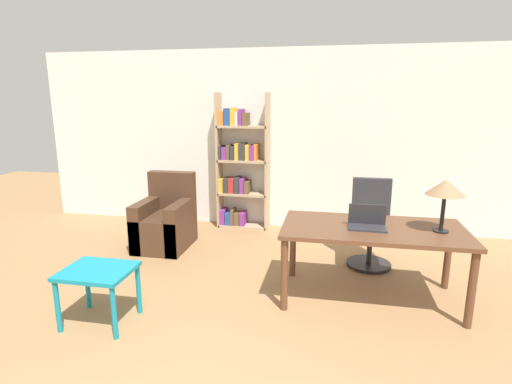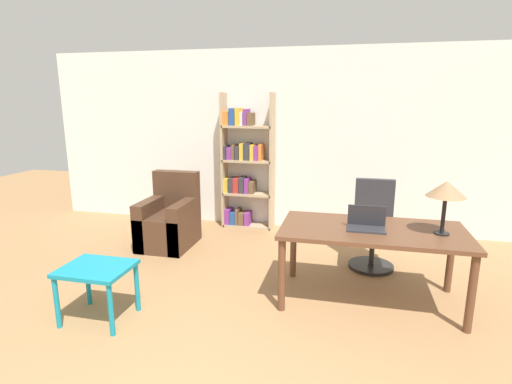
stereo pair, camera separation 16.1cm
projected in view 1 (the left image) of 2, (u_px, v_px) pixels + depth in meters
wall_back at (290, 140)px, 6.05m from camera, size 8.00×0.06×2.70m
desk at (373, 236)px, 3.88m from camera, size 1.74×0.89×0.75m
laptop at (367, 223)px, 3.83m from camera, size 0.35×0.22×0.23m
table_lamp at (445, 189)px, 3.63m from camera, size 0.34×0.34×0.50m
office_chair at (370, 227)px, 4.78m from camera, size 0.52×0.52×1.04m
side_table_blue at (98, 278)px, 3.50m from camera, size 0.60×0.50×0.51m
armchair at (166, 223)px, 5.39m from camera, size 0.65×0.79×0.98m
bookshelf at (239, 167)px, 6.10m from camera, size 0.79×0.28×2.06m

